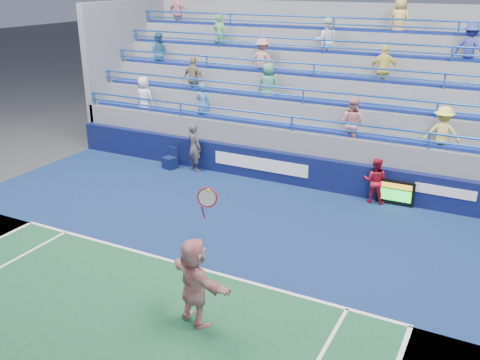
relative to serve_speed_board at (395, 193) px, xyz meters
The scene contains 8 objects.
ground 7.34m from the serve_speed_board, 120.81° to the right, with size 120.00×120.00×0.00m, color #333538.
sponsor_wall 3.76m from the serve_speed_board, behind, with size 18.00×0.32×1.10m.
bleacher_stand 5.59m from the serve_speed_board, 133.42° to the left, with size 18.00×5.60×6.13m.
serve_speed_board is the anchor object (origin of this frame).
judge_chair 8.31m from the serve_speed_board, behind, with size 0.55×0.55×0.80m.
tennis_player 8.53m from the serve_speed_board, 106.10° to the right, with size 1.87×1.20×3.10m.
line_judge 7.37m from the serve_speed_board, behind, with size 0.66×0.43×1.81m, color #131636.
ball_girl 0.74m from the serve_speed_board, 169.63° to the right, with size 0.73×0.57×1.50m, color maroon.
Camera 1 is at (6.55, -9.84, 6.77)m, focal length 40.00 mm.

